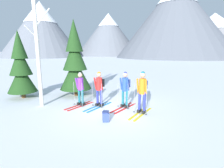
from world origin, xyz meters
name	(u,v)px	position (x,y,z in m)	size (l,w,h in m)	color
ground_plane	(112,108)	(0.00, 0.00, 0.00)	(400.00, 400.00, 0.00)	white
skier_in_purple	(80,88)	(-1.54, 0.14, 0.87)	(1.04, 1.60, 1.62)	red
skier_in_red	(99,87)	(-0.63, 0.16, 0.93)	(1.05, 1.75, 1.66)	#1E84D1
skier_in_blue	(125,88)	(0.58, 0.18, 0.94)	(1.10, 1.70, 1.68)	red
skier_in_orange	(142,90)	(1.34, -0.45, 1.01)	(1.01, 1.75, 1.79)	yellow
pine_tree_near	(75,62)	(-2.42, 1.88, 1.97)	(1.78, 1.78, 4.30)	#51381E
pine_tree_mid	(21,68)	(-5.15, 0.96, 1.68)	(1.52, 1.52, 3.68)	#51381E
birch_tree_tall	(38,51)	(-3.38, -0.17, 2.59)	(0.82, 1.08, 5.06)	silver
backpack_on_snow_front	(106,116)	(-0.01, -1.50, 0.19)	(0.31, 0.37, 0.38)	#384C99
mountain_ridge_distant	(156,28)	(7.52, 64.48, 10.89)	(103.70, 59.78, 25.50)	slate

